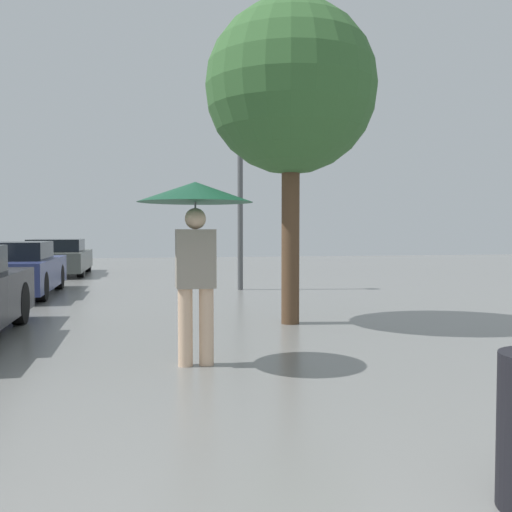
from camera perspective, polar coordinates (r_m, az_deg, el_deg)
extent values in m
cylinder|color=beige|center=(6.07, -7.08, -7.07)|extent=(0.15, 0.15, 0.82)
cylinder|color=beige|center=(6.09, -4.98, -7.03)|extent=(0.15, 0.15, 0.82)
cube|color=gray|center=(6.00, -6.06, -0.27)|extent=(0.41, 0.24, 0.62)
sphere|color=beige|center=(5.99, -6.08, 3.74)|extent=(0.22, 0.22, 0.22)
cylinder|color=#515456|center=(5.99, -6.07, 2.26)|extent=(0.02, 0.02, 0.65)
cone|color=#14472D|center=(6.00, -6.09, 6.38)|extent=(1.21, 1.21, 0.21)
cylinder|color=black|center=(9.40, -22.55, -4.38)|extent=(0.18, 0.64, 0.64)
cube|color=navy|center=(13.59, -23.07, -1.63)|extent=(1.74, 3.99, 0.64)
cube|color=black|center=(13.37, -23.28, 0.49)|extent=(1.48, 1.80, 0.38)
cylinder|color=black|center=(14.70, -19.10, -1.99)|extent=(0.18, 0.60, 0.60)
cylinder|color=black|center=(12.26, -20.60, -2.88)|extent=(0.18, 0.60, 0.60)
cube|color=#4C514C|center=(19.59, -19.21, -0.42)|extent=(1.85, 4.27, 0.60)
cube|color=black|center=(19.36, -19.31, 1.02)|extent=(1.57, 1.92, 0.39)
cylinder|color=black|center=(21.03, -20.97, -0.71)|extent=(0.18, 0.59, 0.59)
cylinder|color=black|center=(20.82, -16.45, -0.68)|extent=(0.18, 0.59, 0.59)
cylinder|color=black|center=(18.42, -22.30, -1.17)|extent=(0.18, 0.59, 0.59)
cylinder|color=black|center=(18.19, -17.15, -1.14)|extent=(0.18, 0.59, 0.59)
cylinder|color=brown|center=(8.70, 3.47, 2.59)|extent=(0.27, 0.27, 2.86)
sphere|color=#386633|center=(8.96, 3.51, 16.43)|extent=(2.59, 2.59, 2.59)
cylinder|color=#515456|center=(13.75, -1.59, 5.96)|extent=(0.13, 0.13, 4.49)
sphere|color=beige|center=(14.08, -1.60, 15.54)|extent=(0.35, 0.35, 0.35)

